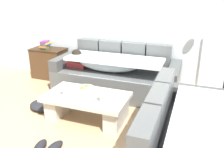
{
  "coord_description": "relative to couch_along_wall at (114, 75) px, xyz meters",
  "views": [
    {
      "loc": [
        1.44,
        -2.15,
        1.8
      ],
      "look_at": [
        0.24,
        1.08,
        0.55
      ],
      "focal_mm": 37.19,
      "sensor_mm": 36.0,
      "label": 1
    }
  ],
  "objects": [
    {
      "name": "book_stack_on_cabinet",
      "position": [
        -1.63,
        0.23,
        0.39
      ],
      "size": [
        0.19,
        0.24,
        0.16
      ],
      "color": "#338C59",
      "rests_on": "side_cabinet"
    },
    {
      "name": "ground_plane",
      "position": [
        -0.08,
        -1.62,
        -0.33
      ],
      "size": [
        14.0,
        14.0,
        0.0
      ],
      "primitive_type": "plane",
      "color": "tan"
    },
    {
      "name": "couch_along_wall",
      "position": [
        0.0,
        0.0,
        0.0
      ],
      "size": [
        2.23,
        0.92,
        0.88
      ],
      "color": "#565858",
      "rests_on": "ground_plane"
    },
    {
      "name": "pair_of_shoes",
      "position": [
        -0.17,
        -1.89,
        -0.29
      ],
      "size": [
        0.33,
        0.33,
        0.09
      ],
      "color": "black",
      "rests_on": "ground_plane"
    },
    {
      "name": "back_wall",
      "position": [
        -0.08,
        0.53,
        1.02
      ],
      "size": [
        9.0,
        0.1,
        2.7
      ],
      "primitive_type": "cube",
      "color": "silver",
      "rests_on": "ground_plane"
    },
    {
      "name": "couch_near_window",
      "position": [
        1.42,
        -1.72,
        0.0
      ],
      "size": [
        0.92,
        1.96,
        0.88
      ],
      "rotation": [
        0.0,
        0.0,
        1.57
      ],
      "color": "#565858",
      "rests_on": "ground_plane"
    },
    {
      "name": "crumpled_garment",
      "position": [
        -0.88,
        -1.06,
        -0.27
      ],
      "size": [
        0.5,
        0.47,
        0.12
      ],
      "primitive_type": "ellipsoid",
      "rotation": [
        0.0,
        0.0,
        2.65
      ],
      "color": "#232328",
      "rests_on": "ground_plane"
    },
    {
      "name": "side_cabinet",
      "position": [
        -1.57,
        0.23,
        -0.01
      ],
      "size": [
        0.72,
        0.44,
        0.64
      ],
      "color": "#48301B",
      "rests_on": "ground_plane"
    },
    {
      "name": "wine_glass_near_right",
      "position": [
        0.24,
        -1.2,
        0.16
      ],
      "size": [
        0.07,
        0.07,
        0.17
      ],
      "color": "silver",
      "rests_on": "coffee_table"
    },
    {
      "name": "fruit_bowl",
      "position": [
        -0.11,
        -0.97,
        0.09
      ],
      "size": [
        0.28,
        0.28,
        0.1
      ],
      "color": "silver",
      "rests_on": "coffee_table"
    },
    {
      "name": "wine_glass_near_left",
      "position": [
        -0.35,
        -1.19,
        0.16
      ],
      "size": [
        0.07,
        0.07,
        0.17
      ],
      "color": "silver",
      "rests_on": "coffee_table"
    },
    {
      "name": "coffee_table",
      "position": [
        -0.05,
        -1.06,
        -0.09
      ],
      "size": [
        1.2,
        0.68,
        0.38
      ],
      "color": "beige",
      "rests_on": "ground_plane"
    },
    {
      "name": "open_magazine",
      "position": [
        0.26,
        -0.99,
        0.05
      ],
      "size": [
        0.28,
        0.21,
        0.01
      ],
      "primitive_type": "cube",
      "rotation": [
        0.0,
        0.0,
        0.01
      ],
      "color": "white",
      "rests_on": "coffee_table"
    }
  ]
}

